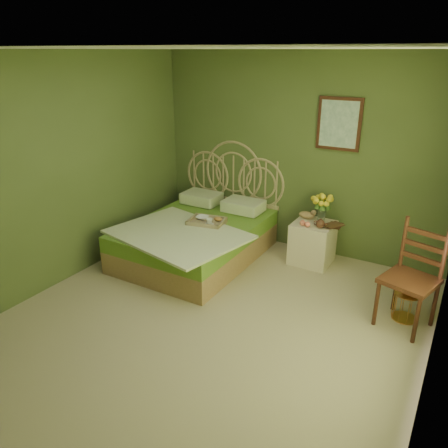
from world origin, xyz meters
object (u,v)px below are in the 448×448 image
Objects in this scene: chair at (412,269)px; bed at (198,235)px; nightstand at (314,237)px; birdcage at (407,302)px.

bed is at bearing -168.33° from chair.
nightstand is 1.54m from chair.
nightstand is 0.91× the size of chair.
birdcage is (0.00, 0.04, -0.40)m from chair.
bed is 5.70× the size of birdcage.
chair is at bearing -32.52° from nightstand.
nightstand reaches higher than birdcage.
bed is 2.28× the size of nightstand.
chair is 0.40m from birdcage.
bed is 2.68m from birdcage.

